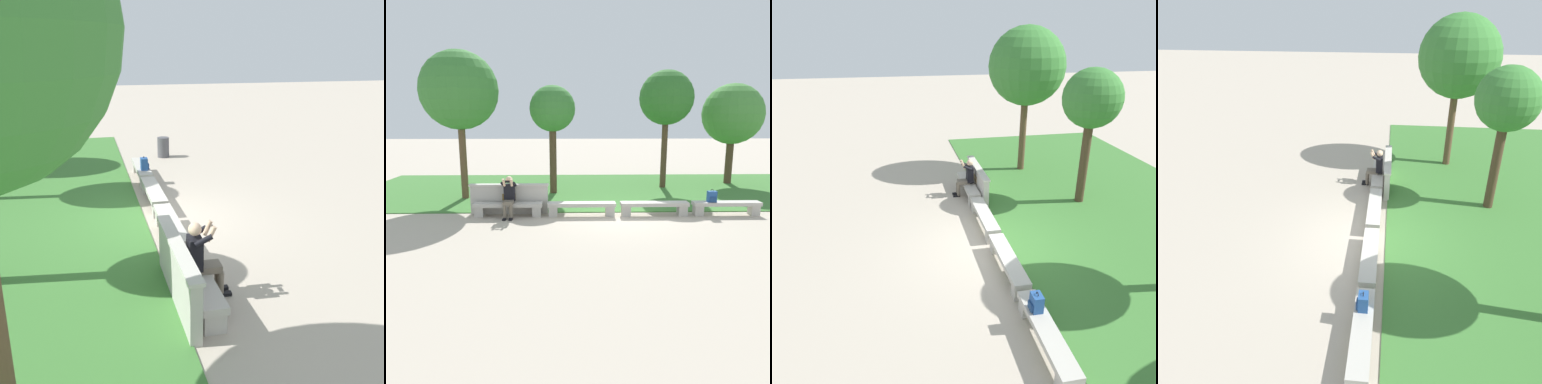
% 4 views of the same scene
% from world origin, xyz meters
% --- Properties ---
extents(ground_plane, '(80.00, 80.00, 0.00)m').
position_xyz_m(ground_plane, '(0.00, 0.00, 0.00)').
color(ground_plane, '#B2A593').
extents(grass_strip, '(21.42, 8.00, 0.03)m').
position_xyz_m(grass_strip, '(0.00, 4.38, 0.01)').
color(grass_strip, '#3D7533').
rests_on(grass_strip, ground).
extents(bench_main, '(2.22, 0.40, 0.45)m').
position_xyz_m(bench_main, '(-3.60, 0.00, 0.31)').
color(bench_main, '#B7B2A8').
rests_on(bench_main, ground).
extents(bench_near, '(2.22, 0.40, 0.45)m').
position_xyz_m(bench_near, '(-1.20, 0.00, 0.31)').
color(bench_near, '#B7B2A8').
rests_on(bench_near, ground).
extents(bench_mid, '(2.22, 0.40, 0.45)m').
position_xyz_m(bench_mid, '(1.20, 0.00, 0.31)').
color(bench_mid, '#B7B2A8').
rests_on(bench_mid, ground).
extents(bench_far, '(2.22, 0.40, 0.45)m').
position_xyz_m(bench_far, '(3.60, 0.00, 0.31)').
color(bench_far, '#B7B2A8').
rests_on(bench_far, ground).
extents(backrest_wall_with_plaque, '(2.62, 0.24, 1.01)m').
position_xyz_m(backrest_wall_with_plaque, '(-3.60, 0.34, 0.52)').
color(backrest_wall_with_plaque, '#B7B2A8').
rests_on(backrest_wall_with_plaque, ground).
extents(person_photographer, '(0.48, 0.73, 1.32)m').
position_xyz_m(person_photographer, '(-3.54, -0.08, 0.74)').
color(person_photographer, black).
rests_on(person_photographer, ground).
extents(backpack, '(0.28, 0.24, 0.43)m').
position_xyz_m(backpack, '(3.08, -0.03, 0.63)').
color(backpack, '#234C8C').
rests_on(backpack, bench_far).
extents(tree_behind_wall, '(2.93, 2.93, 5.62)m').
position_xyz_m(tree_behind_wall, '(-5.71, 2.69, 4.13)').
color(tree_behind_wall, brown).
rests_on(tree_behind_wall, ground).
extents(tree_right_background, '(1.86, 1.86, 4.43)m').
position_xyz_m(tree_right_background, '(-2.27, 3.62, 3.43)').
color(tree_right_background, '#4C3826').
rests_on(tree_right_background, ground).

